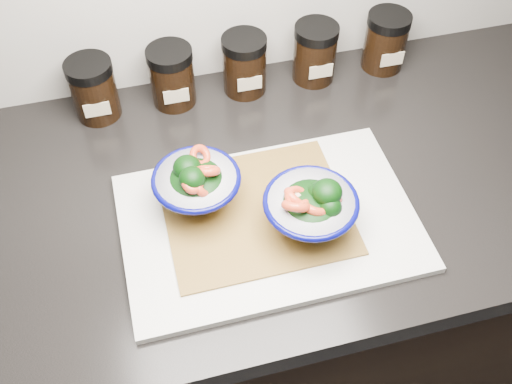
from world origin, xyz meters
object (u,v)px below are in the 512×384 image
object	(u,v)px
spice_jar_e	(386,41)
bowl_right	(311,209)
bowl_left	(197,185)
spice_jar_d	(315,53)
spice_jar_a	(94,89)
cutting_board	(269,222)
spice_jar_b	(172,76)
spice_jar_c	(244,64)

from	to	relation	value
spice_jar_e	bowl_right	bearing A→B (deg)	-126.80
bowl_left	bowl_right	world-z (taller)	bowl_right
bowl_left	spice_jar_d	distance (m)	0.38
spice_jar_a	cutting_board	bearing A→B (deg)	-54.39
spice_jar_d	bowl_right	bearing A→B (deg)	-109.18
spice_jar_a	spice_jar_b	world-z (taller)	same
spice_jar_a	spice_jar_c	world-z (taller)	same
bowl_left	spice_jar_c	world-z (taller)	spice_jar_c
bowl_left	spice_jar_b	bearing A→B (deg)	88.58
bowl_right	spice_jar_e	size ratio (longest dim) A/B	1.25
cutting_board	bowl_left	distance (m)	0.13
spice_jar_c	spice_jar_d	distance (m)	0.14
cutting_board	spice_jar_b	distance (m)	0.34
cutting_board	spice_jar_a	xyz separation A→B (m)	(-0.23, 0.32, 0.05)
cutting_board	spice_jar_a	world-z (taller)	spice_jar_a
bowl_left	spice_jar_c	size ratio (longest dim) A/B	1.20
bowl_left	spice_jar_d	world-z (taller)	spice_jar_d
spice_jar_a	spice_jar_e	bearing A→B (deg)	0.00
bowl_right	spice_jar_a	distance (m)	0.45
bowl_right	spice_jar_c	xyz separation A→B (m)	(-0.01, 0.35, -0.00)
cutting_board	spice_jar_b	bearing A→B (deg)	105.92
spice_jar_a	spice_jar_d	xyz separation A→B (m)	(0.41, 0.00, 0.00)
spice_jar_a	spice_jar_b	xyz separation A→B (m)	(0.14, 0.00, 0.00)
spice_jar_d	spice_jar_a	bearing A→B (deg)	180.00
bowl_right	spice_jar_b	world-z (taller)	same
bowl_right	spice_jar_b	bearing A→B (deg)	112.54
cutting_board	bowl_right	xyz separation A→B (m)	(0.05, -0.03, 0.05)
spice_jar_a	spice_jar_c	distance (m)	0.27
cutting_board	spice_jar_a	distance (m)	0.40
spice_jar_b	bowl_right	bearing A→B (deg)	-67.46
spice_jar_d	spice_jar_e	xyz separation A→B (m)	(0.14, 0.00, 0.00)
bowl_left	spice_jar_c	distance (m)	0.30
spice_jar_b	spice_jar_d	bearing A→B (deg)	0.00
cutting_board	spice_jar_d	world-z (taller)	spice_jar_d
bowl_left	spice_jar_a	world-z (taller)	spice_jar_a
cutting_board	spice_jar_c	bearing A→B (deg)	82.52
spice_jar_e	spice_jar_c	bearing A→B (deg)	180.00
spice_jar_c	cutting_board	bearing A→B (deg)	-97.48
spice_jar_c	spice_jar_e	xyz separation A→B (m)	(0.28, 0.00, 0.00)
spice_jar_a	spice_jar_e	distance (m)	0.55
bowl_right	spice_jar_c	distance (m)	0.35
spice_jar_a	spice_jar_c	bearing A→B (deg)	0.00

